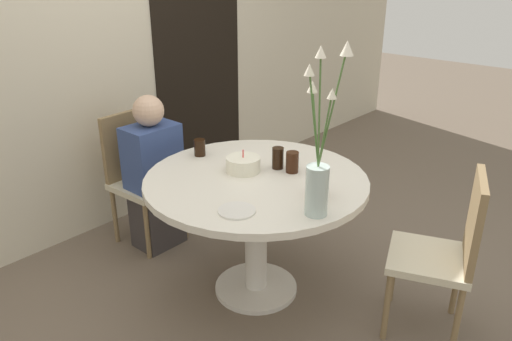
% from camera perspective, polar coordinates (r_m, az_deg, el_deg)
% --- Properties ---
extents(ground_plane, '(16.00, 16.00, 0.00)m').
position_cam_1_polar(ground_plane, '(3.12, 0.00, -13.39)').
color(ground_plane, '#6B5B4C').
extents(wall_back, '(8.00, 0.05, 2.60)m').
position_cam_1_polar(wall_back, '(3.65, -17.42, 13.34)').
color(wall_back, beige).
rests_on(wall_back, ground_plane).
extents(doorway_panel, '(0.90, 0.01, 2.05)m').
position_cam_1_polar(doorway_panel, '(4.19, -6.46, 11.53)').
color(doorway_panel, black).
rests_on(doorway_panel, ground_plane).
extents(dining_table, '(1.23, 1.23, 0.75)m').
position_cam_1_polar(dining_table, '(2.80, 0.00, -3.31)').
color(dining_table, silver).
rests_on(dining_table, ground_plane).
extents(chair_left_flank, '(0.42, 0.42, 0.91)m').
position_cam_1_polar(chair_left_flank, '(3.51, -13.28, -0.05)').
color(chair_left_flank, beige).
rests_on(chair_left_flank, ground_plane).
extents(chair_far_back, '(0.52, 0.52, 0.91)m').
position_cam_1_polar(chair_far_back, '(2.72, 21.02, -8.20)').
color(chair_far_back, beige).
rests_on(chair_far_back, ground_plane).
extents(birthday_cake, '(0.19, 0.19, 0.13)m').
position_cam_1_polar(birthday_cake, '(2.81, -1.47, 0.72)').
color(birthday_cake, white).
rests_on(birthday_cake, dining_table).
extents(flower_vase, '(0.15, 0.22, 0.81)m').
position_cam_1_polar(flower_vase, '(2.27, 7.15, 0.12)').
color(flower_vase, '#B2C6C1').
rests_on(flower_vase, dining_table).
extents(side_plate, '(0.18, 0.18, 0.01)m').
position_cam_1_polar(side_plate, '(2.38, -2.22, -4.61)').
color(side_plate, silver).
rests_on(side_plate, dining_table).
extents(drink_glass_0, '(0.07, 0.07, 0.12)m').
position_cam_1_polar(drink_glass_0, '(2.84, 2.51, 1.44)').
color(drink_glass_0, black).
rests_on(drink_glass_0, dining_table).
extents(drink_glass_1, '(0.07, 0.07, 0.10)m').
position_cam_1_polar(drink_glass_1, '(3.05, -6.45, 2.63)').
color(drink_glass_1, black).
rests_on(drink_glass_1, dining_table).
extents(drink_glass_2, '(0.08, 0.08, 0.13)m').
position_cam_1_polar(drink_glass_2, '(2.52, 7.08, -1.48)').
color(drink_glass_2, '#51280F').
rests_on(drink_glass_2, dining_table).
extents(drink_glass_3, '(0.07, 0.07, 0.12)m').
position_cam_1_polar(drink_glass_3, '(2.79, 4.17, 0.96)').
color(drink_glass_3, '#33190C').
rests_on(drink_glass_3, dining_table).
extents(person_boy, '(0.34, 0.24, 1.07)m').
position_cam_1_polar(person_boy, '(3.40, -11.56, -0.86)').
color(person_boy, '#383333').
rests_on(person_boy, ground_plane).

